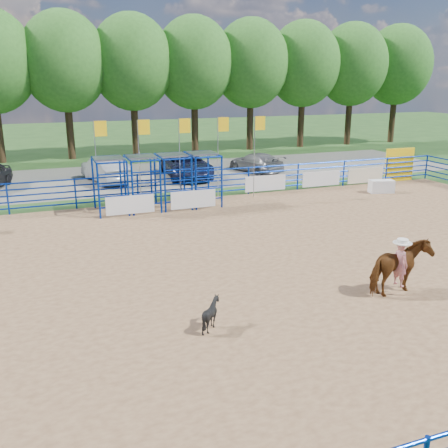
{
  "coord_description": "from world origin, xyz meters",
  "views": [
    {
      "loc": [
        -7.52,
        -14.27,
        6.12
      ],
      "look_at": [
        -1.79,
        1.0,
        1.3
      ],
      "focal_mm": 40.0,
      "sensor_mm": 36.0,
      "label": 1
    }
  ],
  "objects": [
    {
      "name": "chute_assembly",
      "position": [
        -1.9,
        8.84,
        1.26
      ],
      "size": [
        19.32,
        2.41,
        4.2
      ],
      "color": "#072998",
      "rests_on": "ground"
    },
    {
      "name": "calf",
      "position": [
        -3.84,
        -3.55,
        0.42
      ],
      "size": [
        0.78,
        0.7,
        0.8
      ],
      "primitive_type": "imported",
      "rotation": [
        0.0,
        0.0,
        1.65
      ],
      "color": "black",
      "rests_on": "arena_dirt"
    },
    {
      "name": "car_d",
      "position": [
        6.07,
        15.89,
        0.65
      ],
      "size": [
        2.8,
        4.69,
        1.27
      ],
      "primitive_type": "imported",
      "rotation": [
        0.0,
        0.0,
        3.39
      ],
      "color": "slate",
      "rests_on": "gravel_strip"
    },
    {
      "name": "horse_and_rider",
      "position": [
        1.95,
        -3.48,
        0.9
      ],
      "size": [
        2.03,
        1.19,
        2.35
      ],
      "color": "brown",
      "rests_on": "arena_dirt"
    },
    {
      "name": "perimeter_fence",
      "position": [
        0.0,
        0.0,
        0.75
      ],
      "size": [
        30.1,
        20.1,
        1.5
      ],
      "color": "#072998",
      "rests_on": "ground"
    },
    {
      "name": "ground",
      "position": [
        0.0,
        0.0,
        0.0
      ],
      "size": [
        120.0,
        120.0,
        0.0
      ],
      "primitive_type": "plane",
      "color": "#305622",
      "rests_on": "ground"
    },
    {
      "name": "car_c",
      "position": [
        1.24,
        15.75,
        0.78
      ],
      "size": [
        2.96,
        5.71,
        1.54
      ],
      "primitive_type": "imported",
      "rotation": [
        0.0,
        0.0,
        -0.08
      ],
      "color": "black",
      "rests_on": "gravel_strip"
    },
    {
      "name": "treeline",
      "position": [
        0.0,
        26.0,
        7.53
      ],
      "size": [
        56.4,
        6.4,
        11.24
      ],
      "color": "#3F2B19",
      "rests_on": "ground"
    },
    {
      "name": "announcer_table",
      "position": [
        9.95,
        7.73,
        0.37
      ],
      "size": [
        1.41,
        0.89,
        0.7
      ],
      "primitive_type": "cube",
      "rotation": [
        0.0,
        0.0,
        -0.23
      ],
      "color": "white",
      "rests_on": "arena_dirt"
    },
    {
      "name": "car_b",
      "position": [
        -3.76,
        16.09,
        0.78
      ],
      "size": [
        2.57,
        4.93,
        1.55
      ],
      "primitive_type": "imported",
      "rotation": [
        0.0,
        0.0,
        3.35
      ],
      "color": "gray",
      "rests_on": "gravel_strip"
    },
    {
      "name": "arena_dirt",
      "position": [
        0.0,
        0.0,
        0.01
      ],
      "size": [
        30.0,
        20.0,
        0.02
      ],
      "primitive_type": "cube",
      "color": "#9F774F",
      "rests_on": "ground"
    },
    {
      "name": "gravel_strip",
      "position": [
        0.0,
        17.0,
        0.01
      ],
      "size": [
        40.0,
        10.0,
        0.01
      ],
      "primitive_type": "cube",
      "color": "slate",
      "rests_on": "ground"
    }
  ]
}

